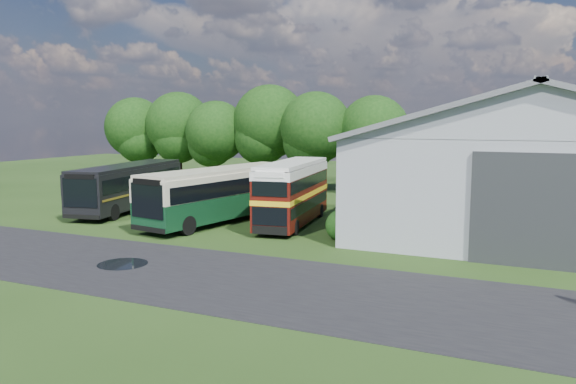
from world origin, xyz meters
The scene contains 16 objects.
ground centered at (0.00, 0.00, 0.00)m, with size 120.00×120.00×0.00m, color #1B320F.
asphalt_road centered at (3.00, -3.00, 0.00)m, with size 60.00×8.00×0.02m, color black.
puddle centered at (-1.50, -3.00, 0.00)m, with size 2.20×2.20×0.01m, color black.
storage_shed centered at (15.00, 15.98, 4.17)m, with size 18.80×24.80×8.15m.
tree_far_left centered at (-23.00, 24.00, 5.56)m, with size 6.12×6.12×8.64m.
tree_left_a centered at (-18.00, 24.50, 5.87)m, with size 6.46×6.46×9.12m.
tree_left_b centered at (-13.00, 23.50, 5.25)m, with size 5.78×5.78×8.16m.
tree_mid centered at (-8.00, 24.80, 6.18)m, with size 6.80×6.80×9.60m.
tree_right_a centered at (-3.00, 23.80, 5.69)m, with size 6.26×6.26×8.83m.
tree_right_b centered at (2.00, 24.60, 5.44)m, with size 5.98×5.98×8.45m.
shrub_front centered at (5.60, 6.00, 0.00)m, with size 1.70×1.70×1.70m, color #194714.
shrub_mid centered at (5.60, 8.00, 0.00)m, with size 1.60×1.60×1.60m, color #194714.
shrub_back centered at (5.60, 10.00, 0.00)m, with size 1.80×1.80×1.80m, color #194714.
bus_green_single centered at (-3.05, 7.96, 1.79)m, with size 4.78×12.49×3.36m.
bus_maroon_double centered at (1.48, 8.84, 1.93)m, with size 3.53×9.23×3.87m.
bus_dark_single centered at (-11.44, 9.20, 1.72)m, with size 4.90×12.02×3.23m.
Camera 1 is at (15.29, -22.02, 6.39)m, focal length 35.00 mm.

